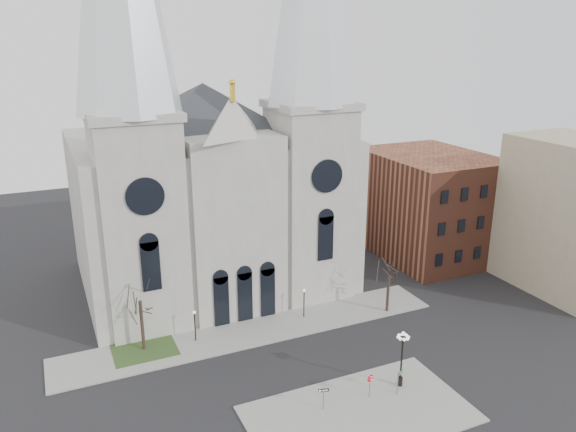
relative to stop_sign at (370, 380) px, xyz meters
name	(u,v)px	position (x,y,z in m)	size (l,w,h in m)	color
ground	(299,390)	(-4.88, 3.47, -1.75)	(160.00, 160.00, 0.00)	black
sidewalk_near	(359,414)	(-1.88, -1.53, -1.68)	(18.00, 10.00, 0.14)	gray
sidewalk_far	(254,331)	(-4.88, 14.47, -1.68)	(40.00, 6.00, 0.14)	gray
grass_patch	(144,349)	(-15.88, 15.47, -1.66)	(6.00, 5.00, 0.18)	#344F21
cathedral	(213,136)	(-4.88, 26.33, 16.73)	(33.00, 26.66, 54.00)	#9F9B94
bg_building_brick	(428,204)	(25.12, 25.47, 5.25)	(14.00, 18.00, 14.00)	brown
bg_building_tan	(570,216)	(33.12, 9.47, 7.25)	(10.00, 14.00, 18.00)	tan
tree_left	(140,298)	(-15.88, 15.47, 3.84)	(3.20, 3.20, 7.50)	black
tree_right	(389,275)	(10.12, 12.47, 2.72)	(3.20, 3.20, 6.00)	black
ped_lamp_left	(195,321)	(-10.88, 14.97, 0.58)	(0.32, 0.32, 3.26)	black
ped_lamp_right	(304,298)	(1.12, 14.97, 0.58)	(0.32, 0.32, 3.26)	black
stop_sign	(370,380)	(0.00, 0.00, 0.00)	(0.80, 0.17, 2.23)	slate
globe_lamp	(402,352)	(3.30, 0.29, 1.70)	(1.50, 1.50, 5.26)	black
one_way_sign	(323,394)	(-4.29, 0.17, -0.23)	(0.87, 0.26, 2.02)	slate
street_name_sign	(398,380)	(2.43, -0.61, -0.32)	(0.66, 0.28, 2.17)	slate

